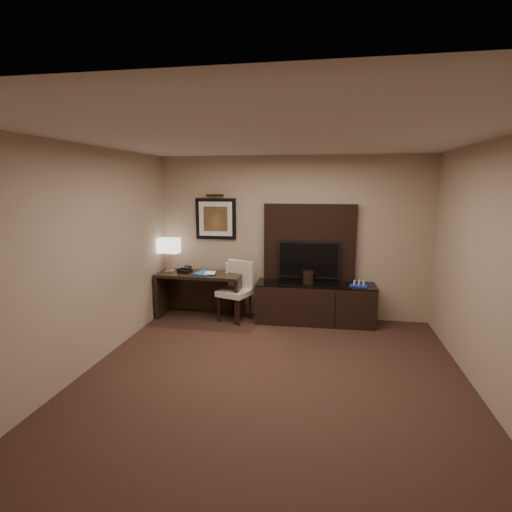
% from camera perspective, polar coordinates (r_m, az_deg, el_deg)
% --- Properties ---
extents(floor, '(4.50, 5.00, 0.01)m').
position_cam_1_polar(floor, '(4.72, 2.02, -18.11)').
color(floor, '#351E18').
rests_on(floor, ground).
extents(ceiling, '(4.50, 5.00, 0.01)m').
position_cam_1_polar(ceiling, '(4.18, 2.27, 16.58)').
color(ceiling, silver).
rests_on(ceiling, wall_back).
extents(wall_back, '(4.50, 0.01, 2.70)m').
position_cam_1_polar(wall_back, '(6.70, 5.12, 2.61)').
color(wall_back, tan).
rests_on(wall_back, floor).
extents(wall_front, '(4.50, 0.01, 2.70)m').
position_cam_1_polar(wall_front, '(1.93, -8.74, -17.33)').
color(wall_front, tan).
rests_on(wall_front, floor).
extents(wall_left, '(0.01, 5.00, 2.70)m').
position_cam_1_polar(wall_left, '(5.07, -23.94, -0.73)').
color(wall_left, tan).
rests_on(wall_left, floor).
extents(wall_right, '(0.01, 5.00, 2.70)m').
position_cam_1_polar(wall_right, '(4.53, 31.62, -2.60)').
color(wall_right, tan).
rests_on(wall_right, floor).
extents(desk, '(1.44, 0.65, 0.76)m').
position_cam_1_polar(desk, '(6.86, -7.92, -5.54)').
color(desk, black).
rests_on(desk, floor).
extents(credenza, '(1.91, 0.57, 0.65)m').
position_cam_1_polar(credenza, '(6.60, 8.43, -6.68)').
color(credenza, black).
rests_on(credenza, floor).
extents(tv_wall_panel, '(1.50, 0.12, 1.30)m').
position_cam_1_polar(tv_wall_panel, '(6.63, 7.65, 1.78)').
color(tv_wall_panel, black).
rests_on(tv_wall_panel, wall_back).
extents(tv, '(1.00, 0.08, 0.60)m').
position_cam_1_polar(tv, '(6.58, 7.56, -0.50)').
color(tv, black).
rests_on(tv, tv_wall_panel).
extents(artwork, '(0.70, 0.04, 0.70)m').
position_cam_1_polar(artwork, '(6.88, -5.75, 5.31)').
color(artwork, black).
rests_on(artwork, wall_back).
extents(picture_light, '(0.04, 0.04, 0.30)m').
position_cam_1_polar(picture_light, '(6.82, -5.90, 8.63)').
color(picture_light, '#3B2C13').
rests_on(picture_light, wall_back).
extents(desk_chair, '(0.62, 0.67, 0.98)m').
position_cam_1_polar(desk_chair, '(6.58, -3.08, -5.15)').
color(desk_chair, beige).
rests_on(desk_chair, floor).
extents(table_lamp, '(0.42, 0.31, 0.62)m').
position_cam_1_polar(table_lamp, '(6.95, -12.30, 0.38)').
color(table_lamp, tan).
rests_on(table_lamp, desk).
extents(desk_phone, '(0.23, 0.21, 0.10)m').
position_cam_1_polar(desk_phone, '(6.83, -10.11, -1.93)').
color(desk_phone, black).
rests_on(desk_phone, desk).
extents(blue_folder, '(0.32, 0.39, 0.02)m').
position_cam_1_polar(blue_folder, '(6.70, -7.38, -2.44)').
color(blue_folder, '#18519E').
rests_on(blue_folder, desk).
extents(book, '(0.18, 0.05, 0.24)m').
position_cam_1_polar(book, '(6.66, -7.38, -1.57)').
color(book, '#BDA894').
rests_on(book, desk).
extents(water_bottle, '(0.07, 0.07, 0.17)m').
position_cam_1_polar(water_bottle, '(6.71, -4.17, -1.71)').
color(water_bottle, silver).
rests_on(water_bottle, desk).
extents(ice_bucket, '(0.22, 0.22, 0.20)m').
position_cam_1_polar(ice_bucket, '(6.50, 7.47, -3.02)').
color(ice_bucket, black).
rests_on(ice_bucket, credenza).
extents(minibar_tray, '(0.30, 0.23, 0.10)m').
position_cam_1_polar(minibar_tray, '(6.47, 14.50, -3.80)').
color(minibar_tray, '#1A25AF').
rests_on(minibar_tray, credenza).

